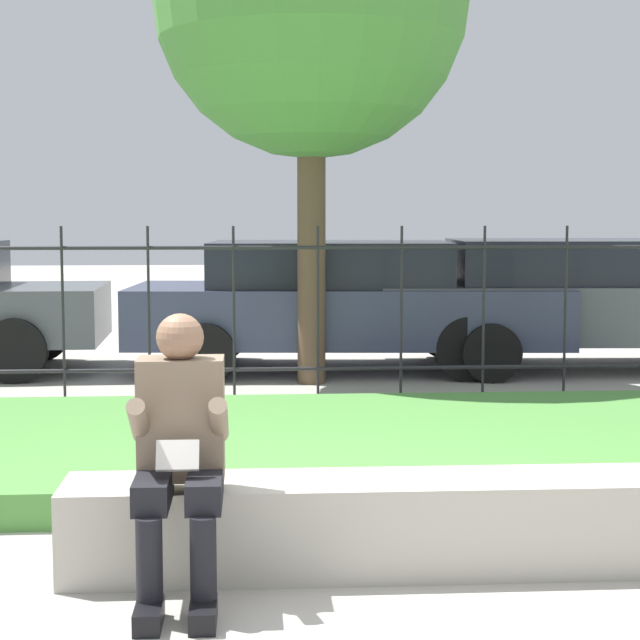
{
  "coord_description": "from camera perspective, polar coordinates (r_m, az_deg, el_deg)",
  "views": [
    {
      "loc": [
        -0.21,
        -4.86,
        1.67
      ],
      "look_at": [
        0.3,
        3.05,
        0.88
      ],
      "focal_mm": 60.0,
      "sensor_mm": 36.0,
      "label": 1
    }
  ],
  "objects": [
    {
      "name": "ground_plane",
      "position": [
        5.15,
        -1.14,
        -13.23
      ],
      "size": [
        60.0,
        60.0,
        0.0
      ],
      "primitive_type": "plane",
      "color": "#A8A399"
    },
    {
      "name": "stone_bench",
      "position": [
        5.11,
        2.5,
        -11.1
      ],
      "size": [
        2.82,
        0.48,
        0.43
      ],
      "color": "#B7B2A3",
      "rests_on": "ground_plane"
    },
    {
      "name": "person_seated_reader",
      "position": [
        4.71,
        -7.48,
        -6.62
      ],
      "size": [
        0.42,
        0.73,
        1.23
      ],
      "color": "black",
      "rests_on": "ground_plane"
    },
    {
      "name": "grass_berm",
      "position": [
        7.25,
        -1.93,
        -6.79
      ],
      "size": [
        9.33,
        3.03,
        0.2
      ],
      "color": "#4C893D",
      "rests_on": "ground_plane"
    },
    {
      "name": "iron_fence",
      "position": [
        9.31,
        -2.36,
        0.47
      ],
      "size": [
        7.33,
        0.03,
        1.56
      ],
      "color": "#232326",
      "rests_on": "ground_plane"
    },
    {
      "name": "car_parked_center",
      "position": [
        11.4,
        1.22,
        0.96
      ],
      "size": [
        4.67,
        2.13,
        1.37
      ],
      "rotation": [
        0.0,
        0.0,
        -0.07
      ],
      "color": "#383D56",
      "rests_on": "ground_plane"
    },
    {
      "name": "car_parked_right",
      "position": [
        11.85,
        13.7,
        1.09
      ],
      "size": [
        4.56,
        2.09,
        1.39
      ],
      "rotation": [
        0.0,
        0.0,
        -0.05
      ],
      "color": "#4C5156",
      "rests_on": "ground_plane"
    },
    {
      "name": "tree_behind_fence",
      "position": [
        10.65,
        -0.47,
        16.64
      ],
      "size": [
        3.03,
        3.03,
        5.22
      ],
      "color": "brown",
      "rests_on": "ground_plane"
    }
  ]
}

